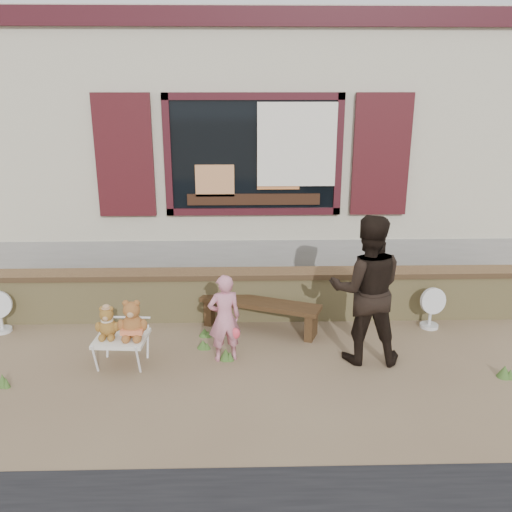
{
  "coord_description": "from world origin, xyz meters",
  "views": [
    {
      "loc": [
        -0.16,
        -5.7,
        3.01
      ],
      "look_at": [
        0.0,
        0.6,
        1.0
      ],
      "focal_mm": 38.0,
      "sensor_mm": 36.0,
      "label": 1
    }
  ],
  "objects_px": {
    "teddy_bear_left": "(107,321)",
    "folding_chair": "(121,339)",
    "bench": "(260,309)",
    "adult": "(366,290)",
    "teddy_bear_right": "(132,318)",
    "child": "(224,318)"
  },
  "relations": [
    {
      "from": "teddy_bear_left",
      "to": "folding_chair",
      "type": "bearing_deg",
      "value": -0.0
    },
    {
      "from": "bench",
      "to": "adult",
      "type": "xyz_separation_m",
      "value": [
        1.15,
        -0.79,
        0.56
      ]
    },
    {
      "from": "teddy_bear_left",
      "to": "teddy_bear_right",
      "type": "bearing_deg",
      "value": 0.0
    },
    {
      "from": "teddy_bear_left",
      "to": "child",
      "type": "relative_size",
      "value": 0.36
    },
    {
      "from": "teddy_bear_right",
      "to": "adult",
      "type": "bearing_deg",
      "value": 5.78
    },
    {
      "from": "bench",
      "to": "teddy_bear_left",
      "type": "bearing_deg",
      "value": -131.78
    },
    {
      "from": "bench",
      "to": "teddy_bear_left",
      "type": "distance_m",
      "value": 1.92
    },
    {
      "from": "teddy_bear_right",
      "to": "folding_chair",
      "type": "bearing_deg",
      "value": -180.0
    },
    {
      "from": "folding_chair",
      "to": "teddy_bear_right",
      "type": "distance_m",
      "value": 0.29
    },
    {
      "from": "teddy_bear_right",
      "to": "adult",
      "type": "relative_size",
      "value": 0.26
    },
    {
      "from": "folding_chair",
      "to": "teddy_bear_right",
      "type": "bearing_deg",
      "value": 0.0
    },
    {
      "from": "child",
      "to": "adult",
      "type": "relative_size",
      "value": 0.6
    },
    {
      "from": "folding_chair",
      "to": "adult",
      "type": "relative_size",
      "value": 0.35
    },
    {
      "from": "teddy_bear_right",
      "to": "bench",
      "type": "bearing_deg",
      "value": 35.49
    },
    {
      "from": "bench",
      "to": "folding_chair",
      "type": "distance_m",
      "value": 1.79
    },
    {
      "from": "adult",
      "to": "child",
      "type": "bearing_deg",
      "value": 4.54
    },
    {
      "from": "teddy_bear_right",
      "to": "adult",
      "type": "height_order",
      "value": "adult"
    },
    {
      "from": "teddy_bear_left",
      "to": "adult",
      "type": "height_order",
      "value": "adult"
    },
    {
      "from": "folding_chair",
      "to": "teddy_bear_left",
      "type": "distance_m",
      "value": 0.26
    },
    {
      "from": "child",
      "to": "adult",
      "type": "distance_m",
      "value": 1.61
    },
    {
      "from": "teddy_bear_right",
      "to": "child",
      "type": "height_order",
      "value": "child"
    },
    {
      "from": "folding_chair",
      "to": "bench",
      "type": "bearing_deg",
      "value": 32.88
    }
  ]
}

